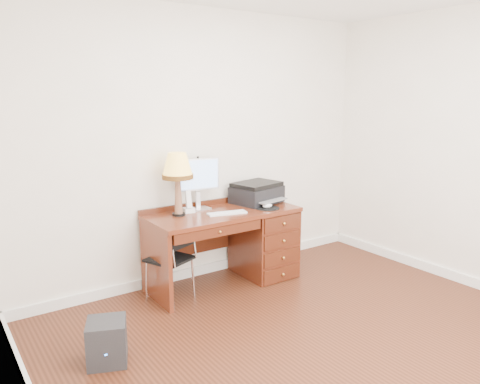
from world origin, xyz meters
TOP-DOWN VIEW (x-y plane):
  - ground at (0.00, 0.00)m, footprint 4.00×4.00m
  - room_shell at (0.00, 0.63)m, footprint 4.00×4.00m
  - desk at (0.32, 1.40)m, footprint 1.50×0.67m
  - monitor at (-0.15, 1.62)m, footprint 0.44×0.16m
  - keyboard at (-0.02, 1.29)m, footprint 0.39×0.18m
  - mouse_pad at (0.43, 1.24)m, footprint 0.25×0.25m
  - printer at (0.50, 1.52)m, footprint 0.55×0.47m
  - leg_lamp at (-0.43, 1.50)m, footprint 0.29×0.29m
  - phone at (-0.30, 1.55)m, footprint 0.11×0.11m
  - pen_cup at (0.42, 1.59)m, footprint 0.08×0.08m
  - chair at (-0.61, 1.30)m, footprint 0.46×0.47m
  - equipment_box at (-1.44, 0.67)m, footprint 0.35×0.35m

SIDE VIEW (x-z plane):
  - ground at x=0.00m, z-range 0.00..0.00m
  - room_shell at x=0.00m, z-range -1.95..2.05m
  - equipment_box at x=-1.44m, z-range 0.00..0.31m
  - desk at x=0.32m, z-range 0.04..0.79m
  - chair at x=-0.61m, z-range 0.08..0.83m
  - keyboard at x=-0.02m, z-range 0.75..0.76m
  - mouse_pad at x=0.43m, z-range 0.74..0.79m
  - pen_cup at x=0.42m, z-range 0.75..0.85m
  - phone at x=-0.30m, z-range 0.71..0.92m
  - printer at x=0.50m, z-range 0.75..0.96m
  - monitor at x=-0.15m, z-range 0.82..1.32m
  - leg_lamp at x=-0.43m, z-range 0.89..1.48m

